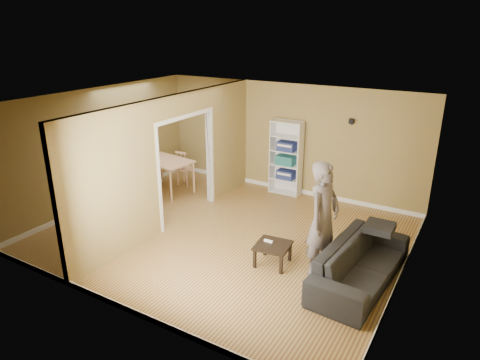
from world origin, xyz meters
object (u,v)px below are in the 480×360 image
at_px(chair_left, 141,167).
at_px(chair_far, 185,167).
at_px(sofa, 362,257).
at_px(person, 324,210).
at_px(chair_near, 151,179).
at_px(dining_table, 165,163).
at_px(coffee_table, 273,247).
at_px(bookshelf, 287,158).

xyz_separation_m(chair_left, chair_far, (0.89, 0.63, -0.05)).
xyz_separation_m(sofa, chair_far, (-5.09, 2.14, 0.01)).
bearing_deg(person, chair_far, 74.00).
height_order(person, chair_far, person).
relative_size(sofa, person, 1.03).
xyz_separation_m(sofa, chair_left, (-5.97, 1.51, 0.06)).
relative_size(chair_left, chair_near, 0.97).
height_order(dining_table, chair_far, chair_far).
bearing_deg(dining_table, chair_far, 81.57).
xyz_separation_m(person, chair_near, (-4.44, 0.92, -0.61)).
bearing_deg(chair_left, chair_near, 74.09).
xyz_separation_m(dining_table, chair_left, (-0.79, 0.02, -0.22)).
distance_m(person, coffee_table, 1.13).
xyz_separation_m(person, chair_far, (-4.43, 2.17, -0.67)).
distance_m(chair_left, chair_near, 1.08).
relative_size(sofa, chair_far, 2.56).
bearing_deg(chair_near, chair_far, 68.94).
bearing_deg(bookshelf, sofa, -47.78).
bearing_deg(bookshelf, dining_table, -151.12).
height_order(chair_near, chair_far, chair_near).
relative_size(person, chair_near, 2.20).
bearing_deg(coffee_table, chair_far, 147.23).
height_order(sofa, person, person).
height_order(person, bookshelf, person).
bearing_deg(chair_near, sofa, -30.57).
relative_size(sofa, chair_left, 2.33).
bearing_deg(chair_far, coffee_table, 144.06).
distance_m(coffee_table, dining_table, 4.15).
relative_size(sofa, coffee_table, 4.12).
bearing_deg(person, chair_left, 83.90).
relative_size(dining_table, chair_left, 1.29).
height_order(bookshelf, chair_far, bookshelf).
distance_m(chair_near, chair_far, 1.25).
height_order(bookshelf, coffee_table, bookshelf).
bearing_deg(dining_table, person, -18.68).
distance_m(coffee_table, chair_left, 4.87).
relative_size(bookshelf, chair_near, 1.75).
relative_size(sofa, dining_table, 1.81).
distance_m(sofa, bookshelf, 3.94).
xyz_separation_m(coffee_table, chair_far, (-3.66, 2.36, 0.13)).
bearing_deg(chair_near, dining_table, 77.51).
bearing_deg(sofa, coffee_table, 103.13).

